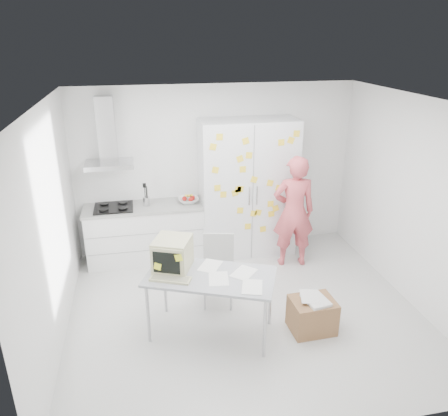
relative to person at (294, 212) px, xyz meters
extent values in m
cube|color=silver|center=(-1.03, -1.10, -0.89)|extent=(4.50, 4.00, 0.02)
cube|color=white|center=(-1.03, 0.90, 0.47)|extent=(4.50, 0.02, 2.70)
cube|color=white|center=(-3.28, -1.10, 0.47)|extent=(0.02, 4.00, 2.70)
cube|color=white|center=(1.22, -1.10, 0.47)|extent=(0.02, 4.00, 2.70)
cube|color=white|center=(-1.03, -1.10, 1.82)|extent=(4.50, 4.00, 0.02)
cube|color=white|center=(-2.23, 0.60, -0.44)|extent=(1.80, 0.60, 0.88)
cube|color=gray|center=(-2.23, 0.30, -0.30)|extent=(1.76, 0.01, 0.01)
cube|color=gray|center=(-2.23, 0.30, -0.58)|extent=(1.76, 0.01, 0.01)
cube|color=#9E9E99|center=(-2.23, 0.60, 0.02)|extent=(1.84, 0.63, 0.04)
cube|color=black|center=(-2.68, 0.60, 0.05)|extent=(0.58, 0.50, 0.03)
cylinder|color=black|center=(-2.82, 0.48, 0.08)|extent=(0.14, 0.14, 0.02)
cylinder|color=black|center=(-2.54, 0.48, 0.08)|extent=(0.14, 0.14, 0.02)
cylinder|color=black|center=(-2.82, 0.72, 0.08)|extent=(0.14, 0.14, 0.02)
cylinder|color=black|center=(-2.54, 0.72, 0.08)|extent=(0.14, 0.14, 0.02)
cylinder|color=silver|center=(-2.18, 0.60, 0.11)|extent=(0.10, 0.10, 0.14)
cylinder|color=black|center=(-2.20, 0.61, 0.21)|extent=(0.01, 0.01, 0.30)
cylinder|color=black|center=(-2.16, 0.59, 0.21)|extent=(0.01, 0.01, 0.30)
cylinder|color=black|center=(-2.18, 0.62, 0.21)|extent=(0.01, 0.01, 0.30)
cube|color=black|center=(-2.20, 0.61, 0.37)|extent=(0.05, 0.01, 0.07)
imported|color=white|center=(-1.53, 0.60, 0.08)|extent=(0.31, 0.31, 0.08)
sphere|color=#B2140F|center=(-1.59, 0.62, 0.11)|extent=(0.08, 0.08, 0.08)
sphere|color=#B2140F|center=(-1.50, 0.55, 0.11)|extent=(0.08, 0.08, 0.08)
sphere|color=#B2140F|center=(-1.46, 0.64, 0.11)|extent=(0.08, 0.08, 0.08)
cylinder|color=yellow|center=(-1.55, 0.62, 0.15)|extent=(0.09, 0.17, 0.10)
cylinder|color=yellow|center=(-1.53, 0.62, 0.15)|extent=(0.04, 0.17, 0.10)
cylinder|color=yellow|center=(-1.50, 0.62, 0.15)|extent=(0.08, 0.17, 0.10)
cube|color=silver|center=(-2.68, 0.65, 0.72)|extent=(0.70, 0.48, 0.07)
cube|color=silver|center=(-2.68, 0.77, 1.22)|extent=(0.26, 0.24, 0.95)
cube|color=silver|center=(-0.58, 0.57, 0.22)|extent=(1.50, 0.65, 2.20)
cube|color=slate|center=(-0.58, 0.25, 0.22)|extent=(0.01, 0.01, 2.16)
cube|color=silver|center=(-0.64, 0.24, 0.22)|extent=(0.02, 0.02, 0.30)
cube|color=silver|center=(-0.52, 0.24, 0.22)|extent=(0.02, 0.02, 0.30)
cube|color=yellow|center=(-0.17, 0.24, 1.02)|extent=(0.10, 0.00, 0.10)
cube|color=yellow|center=(-0.02, 0.24, 1.05)|extent=(0.12, 0.00, 0.12)
cube|color=yellow|center=(0.09, 0.24, 0.17)|extent=(0.12, 0.00, 0.12)
cube|color=yellow|center=(-0.81, 0.24, 0.33)|extent=(0.10, 0.00, 0.10)
cube|color=yellow|center=(-0.57, 0.24, 0.47)|extent=(0.12, 0.00, 0.12)
cube|color=yellow|center=(-0.21, 0.24, -0.02)|extent=(0.12, 0.00, 0.12)
cube|color=yellow|center=(-0.78, 0.24, -0.01)|extent=(0.10, 0.00, 0.10)
cube|color=yellow|center=(-0.71, 0.24, 1.07)|extent=(0.12, 0.00, 0.12)
cube|color=yellow|center=(-0.49, 0.24, -0.07)|extent=(0.12, 0.00, 0.12)
cube|color=yellow|center=(-0.17, 0.24, 0.31)|extent=(0.12, 0.00, 0.12)
cube|color=yellow|center=(-0.29, 0.24, 0.06)|extent=(0.10, 0.00, 0.10)
cube|color=yellow|center=(-0.79, 0.24, 0.81)|extent=(0.12, 0.00, 0.12)
cube|color=yellow|center=(-1.04, 0.24, 0.27)|extent=(0.10, 0.00, 0.10)
cube|color=yellow|center=(-1.13, 0.24, 0.38)|extent=(0.10, 0.00, 0.10)
cube|color=yellow|center=(-1.19, 0.24, 1.01)|extent=(0.11, 0.00, 0.11)
cube|color=yellow|center=(-0.65, 0.24, -0.29)|extent=(0.10, 0.00, 0.10)
cube|color=yellow|center=(-0.78, 0.24, 0.34)|extent=(0.11, 0.00, 0.11)
cube|color=yellow|center=(-0.05, 0.24, -0.29)|extent=(0.11, 0.00, 0.11)
cube|color=yellow|center=(0.06, 0.24, 1.15)|extent=(0.10, 0.00, 0.10)
cube|color=yellow|center=(-0.75, 0.24, 0.65)|extent=(0.10, 0.00, 0.10)
cube|color=yellow|center=(-0.86, 0.24, 0.28)|extent=(0.11, 0.00, 0.11)
cube|color=yellow|center=(-0.40, 0.24, -0.36)|extent=(0.10, 0.00, 0.10)
cube|color=yellow|center=(-1.10, 0.24, 1.15)|extent=(0.10, 0.00, 0.10)
cube|color=yellow|center=(-1.16, 0.24, 0.66)|extent=(0.12, 0.00, 0.12)
cube|color=yellow|center=(-0.28, 0.24, -0.11)|extent=(0.11, 0.00, 0.11)
cube|color=yellow|center=(-0.66, 0.24, 0.85)|extent=(0.11, 0.00, 0.11)
cube|color=yellow|center=(-0.31, 0.24, 0.40)|extent=(0.11, 0.00, 0.11)
cube|color=yellow|center=(-0.56, 0.24, -0.08)|extent=(0.11, 0.00, 0.11)
imported|color=#CA4E56|center=(0.00, 0.00, 0.00)|extent=(0.69, 0.50, 1.76)
cube|color=#9DA0A7|center=(-1.54, -1.46, -0.10)|extent=(1.65, 1.26, 0.03)
cylinder|color=#B2B1B6|center=(-2.28, -1.48, -0.50)|extent=(0.05, 0.05, 0.76)
cylinder|color=#B2B1B6|center=(-1.03, -2.00, -0.50)|extent=(0.05, 0.05, 0.76)
cylinder|color=#B2B1B6|center=(-2.04, -0.91, -0.50)|extent=(0.05, 0.05, 0.76)
cylinder|color=#B2B1B6|center=(-0.79, -1.43, -0.50)|extent=(0.05, 0.05, 0.76)
cube|color=beige|center=(-1.94, -1.19, 0.11)|extent=(0.53, 0.55, 0.38)
cube|color=beige|center=(-2.03, -1.40, 0.11)|extent=(0.36, 0.16, 0.34)
cube|color=black|center=(-2.03, -1.41, 0.11)|extent=(0.30, 0.13, 0.26)
cube|color=#F4FB2D|center=(-2.13, -1.37, 0.06)|extent=(0.09, 0.04, 0.10)
cube|color=#F4FB2D|center=(-1.90, -1.47, 0.20)|extent=(0.09, 0.04, 0.10)
cube|color=beige|center=(-2.00, -1.47, -0.07)|extent=(0.49, 0.33, 0.03)
cube|color=gray|center=(-2.00, -1.47, -0.05)|extent=(0.44, 0.27, 0.01)
cube|color=white|center=(-1.46, -1.55, -0.08)|extent=(0.27, 0.34, 0.00)
cube|color=white|center=(-1.15, -1.48, -0.08)|extent=(0.38, 0.38, 0.00)
cube|color=white|center=(-1.13, -1.80, -0.07)|extent=(0.30, 0.37, 0.00)
cube|color=white|center=(-1.50, -1.24, -0.08)|extent=(0.35, 0.38, 0.00)
cube|color=#ACADAA|center=(-1.33, -0.85, -0.42)|extent=(0.51, 0.51, 0.04)
cube|color=#ACADAA|center=(-1.29, -0.66, -0.17)|extent=(0.40, 0.12, 0.47)
cylinder|color=#A9A8AD|center=(-1.54, -0.98, -0.66)|extent=(0.03, 0.03, 0.44)
cylinder|color=#A9A8AD|center=(-1.20, -1.06, -0.66)|extent=(0.03, 0.03, 0.44)
cylinder|color=#A9A8AD|center=(-1.46, -0.64, -0.66)|extent=(0.03, 0.03, 0.44)
cylinder|color=#A9A8AD|center=(-1.13, -0.72, -0.66)|extent=(0.03, 0.03, 0.44)
cube|color=olive|center=(-0.32, -1.65, -0.67)|extent=(0.54, 0.44, 0.42)
cube|color=silver|center=(-0.30, -1.67, -0.44)|extent=(0.30, 0.37, 0.04)
cube|color=silver|center=(-0.35, -1.61, -0.42)|extent=(0.29, 0.36, 0.00)
camera|label=1|loc=(-2.26, -5.79, 2.53)|focal=35.00mm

